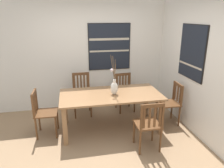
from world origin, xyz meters
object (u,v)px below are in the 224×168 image
object	(u,v)px
centerpiece_vase	(114,87)
chair_2	(43,112)
chair_3	(149,124)
chair_4	(124,91)
painting_on_back_wall	(109,47)
chair_1	(82,93)
painting_on_side_wall	(192,52)
chair_0	(171,102)
dining_table	(111,98)

from	to	relation	value
centerpiece_vase	chair_2	size ratio (longest dim) A/B	0.85
chair_3	chair_4	world-z (taller)	chair_3
chair_4	painting_on_back_wall	size ratio (longest dim) A/B	0.80
chair_2	chair_4	bearing A→B (deg)	24.86
chair_1	painting_on_back_wall	size ratio (longest dim) A/B	0.87
chair_1	chair_4	xyz separation A→B (m)	(1.04, 0.04, -0.03)
painting_on_back_wall	painting_on_side_wall	size ratio (longest dim) A/B	1.07
chair_1	chair_2	world-z (taller)	chair_1
chair_2	chair_4	world-z (taller)	chair_2
chair_2	chair_3	distance (m)	2.01
chair_4	chair_2	bearing A→B (deg)	-155.14
chair_0	painting_on_back_wall	bearing A→B (deg)	130.51
chair_0	chair_4	size ratio (longest dim) A/B	1.00
chair_0	chair_1	size ratio (longest dim) A/B	0.92
dining_table	chair_3	xyz separation A→B (m)	(0.49, -0.85, -0.18)
chair_2	centerpiece_vase	bearing A→B (deg)	-3.09
chair_3	chair_0	bearing A→B (deg)	45.29
centerpiece_vase	chair_1	bearing A→B (deg)	123.56
dining_table	chair_1	size ratio (longest dim) A/B	2.03
chair_2	chair_4	size ratio (longest dim) A/B	1.01
chair_1	chair_3	size ratio (longest dim) A/B	1.07
chair_2	painting_on_back_wall	xyz separation A→B (m)	(1.54, 1.23, 1.03)
chair_1	chair_0	bearing A→B (deg)	-24.95
chair_1	painting_on_back_wall	xyz separation A→B (m)	(0.74, 0.42, 1.00)
painting_on_back_wall	painting_on_side_wall	bearing A→B (deg)	-46.23
chair_3	painting_on_back_wall	xyz separation A→B (m)	(-0.27, 2.09, 1.03)
chair_0	chair_2	size ratio (longest dim) A/B	0.99
chair_0	dining_table	bearing A→B (deg)	178.77
chair_1	chair_4	size ratio (longest dim) A/B	1.09
chair_1	painting_on_back_wall	bearing A→B (deg)	29.46
chair_1	chair_2	xyz separation A→B (m)	(-0.79, -0.81, -0.03)
centerpiece_vase	painting_on_side_wall	size ratio (longest dim) A/B	0.74
chair_4	chair_3	bearing A→B (deg)	-90.91
centerpiece_vase	chair_0	xyz separation A→B (m)	(1.24, 0.03, -0.45)
chair_1	centerpiece_vase	bearing A→B (deg)	-56.44
centerpiece_vase	chair_3	world-z (taller)	centerpiece_vase
chair_1	painting_on_side_wall	xyz separation A→B (m)	(2.10, -1.00, 1.06)
painting_on_side_wall	centerpiece_vase	bearing A→B (deg)	175.55
dining_table	painting_on_back_wall	world-z (taller)	painting_on_back_wall
chair_2	chair_3	xyz separation A→B (m)	(1.81, -0.87, 0.00)
painting_on_back_wall	chair_0	bearing A→B (deg)	-49.49
chair_2	chair_4	xyz separation A→B (m)	(1.84, 0.85, 0.00)
dining_table	painting_on_side_wall	distance (m)	1.83
chair_0	chair_2	world-z (taller)	chair_2
chair_0	centerpiece_vase	bearing A→B (deg)	-178.60
chair_3	chair_4	distance (m)	1.72
dining_table	chair_2	world-z (taller)	chair_2
dining_table	centerpiece_vase	world-z (taller)	centerpiece_vase
chair_4	painting_on_back_wall	world-z (taller)	painting_on_back_wall
chair_1	chair_3	bearing A→B (deg)	-58.78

